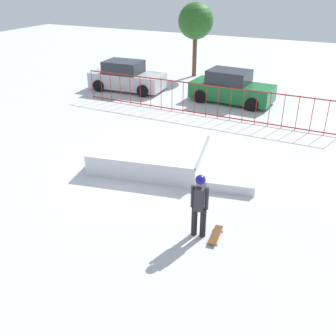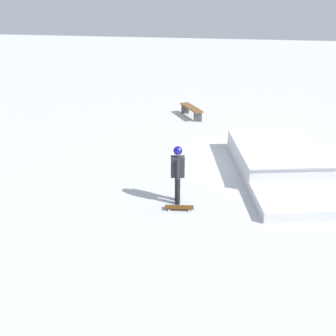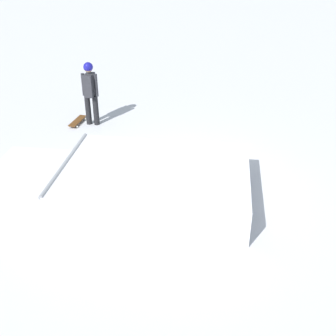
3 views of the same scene
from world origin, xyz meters
name	(u,v)px [view 2 (image 2 of 3)]	position (x,y,z in m)	size (l,w,h in m)	color
ground_plane	(259,162)	(0.00, 0.00, 0.00)	(60.00, 60.00, 0.00)	silver
skate_ramp	(279,163)	(0.75, 0.60, 0.32)	(5.80, 3.58, 0.74)	silver
skater	(178,170)	(3.21, -2.47, 1.01)	(0.44, 0.41, 1.73)	black
skateboard	(179,207)	(3.64, -2.37, 0.08)	(0.31, 0.81, 0.09)	#593314
park_bench	(191,110)	(-4.67, -2.79, 0.36)	(1.58, 1.17, 0.48)	brown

